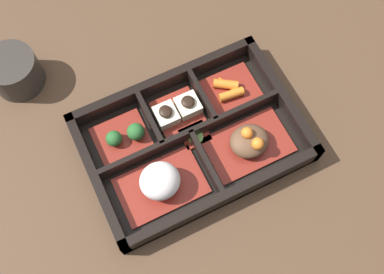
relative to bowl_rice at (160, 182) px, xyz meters
name	(u,v)px	position (x,y,z in m)	size (l,w,h in m)	color
ground_plane	(192,143)	(-0.08, -0.05, -0.03)	(3.00, 3.00, 0.00)	#4C3523
bento_base	(192,142)	(-0.08, -0.05, -0.03)	(0.34, 0.23, 0.01)	black
bento_rim	(191,137)	(-0.08, -0.05, -0.01)	(0.34, 0.23, 0.04)	black
bowl_stew	(249,142)	(-0.15, 0.00, -0.01)	(0.13, 0.09, 0.05)	maroon
bowl_rice	(160,182)	(0.00, 0.00, 0.00)	(0.13, 0.09, 0.05)	maroon
bowl_carrots	(230,89)	(-0.17, -0.10, -0.02)	(0.09, 0.07, 0.02)	maroon
bowl_tofu	(177,111)	(-0.08, -0.10, -0.01)	(0.08, 0.07, 0.03)	maroon
bowl_greens	(126,136)	(0.02, -0.10, -0.01)	(0.08, 0.07, 0.03)	maroon
bowl_pickles	(195,136)	(-0.08, -0.05, -0.02)	(0.04, 0.04, 0.01)	maroon
tea_cup	(14,71)	(0.14, -0.28, 0.00)	(0.09, 0.09, 0.06)	#2D2823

